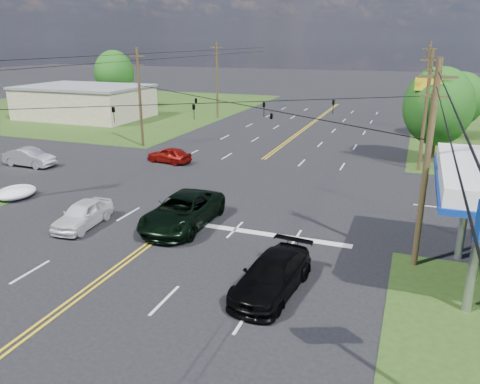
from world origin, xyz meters
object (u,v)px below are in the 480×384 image
at_px(pole_nw, 140,97).
at_px(pole_ne, 426,110).
at_px(pole_left_far, 217,79).
at_px(pole_right_far, 426,86).
at_px(tree_right_b, 460,99).
at_px(tree_far_l, 114,74).
at_px(retail_nw, 85,103).
at_px(suv_black, 272,275).
at_px(tree_right_a, 438,106).
at_px(sedan_silver, 29,157).
at_px(pickup_white, 83,214).
at_px(pole_se, 426,165).
at_px(pickup_dkgreen, 183,211).

height_order(pole_nw, pole_ne, same).
distance_m(pole_ne, pole_left_far, 32.20).
bearing_deg(pole_ne, pole_right_far, 90.00).
xyz_separation_m(tree_right_b, tree_far_l, (-48.50, 8.00, 0.98)).
xyz_separation_m(retail_nw, pole_ne, (43.00, -13.00, 2.92)).
distance_m(pole_left_far, suv_black, 46.70).
height_order(pole_ne, tree_right_a, pole_ne).
relative_size(retail_nw, sedan_silver, 3.48).
bearing_deg(sedan_silver, pole_left_far, -8.36).
height_order(pole_left_far, tree_far_l, pole_left_far).
bearing_deg(tree_far_l, tree_right_a, -23.50).
relative_size(pole_nw, tree_right_b, 1.34).
bearing_deg(pole_left_far, tree_far_l, 168.11).
bearing_deg(tree_right_a, pole_ne, -108.43).
bearing_deg(sedan_silver, pickup_white, -125.25).
bearing_deg(pole_right_far, tree_right_b, -48.81).
xyz_separation_m(retail_nw, pole_se, (43.00, -31.00, 2.92)).
relative_size(pole_nw, pickup_dkgreen, 1.46).
height_order(pole_ne, pole_right_far, pole_right_far).
relative_size(tree_far_l, pickup_white, 2.01).
bearing_deg(tree_right_b, pickup_dkgreen, -116.21).
height_order(pole_right_far, suv_black, pole_right_far).
distance_m(retail_nw, tree_right_b, 46.60).
distance_m(retail_nw, pickup_dkgreen, 43.15).
relative_size(pole_left_far, tree_right_b, 1.41).
xyz_separation_m(pole_ne, tree_right_a, (1.00, 3.00, -0.05)).
bearing_deg(tree_right_a, pole_nw, -173.66).
bearing_deg(pole_left_far, pole_se, -54.90).
distance_m(pole_se, pole_left_far, 45.22).
relative_size(pole_se, pole_ne, 1.00).
bearing_deg(pole_nw, pickup_white, -67.23).
bearing_deg(pickup_white, tree_far_l, 118.13).
bearing_deg(tree_far_l, pole_left_far, -11.89).
relative_size(pole_nw, pole_right_far, 0.95).
bearing_deg(tree_right_a, tree_right_b, 78.23).
relative_size(pole_right_far, pickup_white, 2.31).
bearing_deg(pole_right_far, tree_far_l, 174.92).
height_order(retail_nw, tree_right_a, tree_right_a).
distance_m(pole_ne, pickup_white, 26.76).
distance_m(pole_nw, pickup_white, 21.60).
bearing_deg(pole_ne, pickup_white, -132.34).
bearing_deg(pole_right_far, pickup_white, -114.79).
relative_size(tree_right_a, suv_black, 1.53).
distance_m(pole_ne, pole_right_far, 19.00).
distance_m(retail_nw, pole_se, 53.09).
xyz_separation_m(tree_far_l, sedan_silver, (14.25, -33.07, -4.44)).
relative_size(pole_ne, tree_far_l, 1.09).
distance_m(tree_right_a, pickup_white, 29.64).
bearing_deg(pole_se, tree_far_l, 137.66).
height_order(pickup_dkgreen, sedan_silver, pickup_dkgreen).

